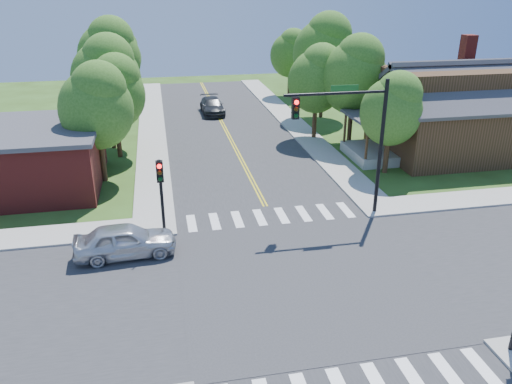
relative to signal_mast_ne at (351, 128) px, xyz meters
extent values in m
plane|color=#2F4816|center=(-3.91, -5.59, -4.85)|extent=(100.00, 100.00, 0.00)
cube|color=#2D2D30|center=(-3.91, -5.59, -4.83)|extent=(10.00, 90.00, 0.04)
cube|color=#2D2D30|center=(-3.91, -5.59, -4.83)|extent=(90.00, 10.00, 0.04)
cube|color=#2D2D30|center=(-3.91, -5.59, -4.85)|extent=(10.20, 10.20, 0.06)
cube|color=#9E9B93|center=(2.19, 19.41, -4.78)|extent=(2.20, 40.00, 0.14)
cube|color=#9E9B93|center=(-10.01, 19.41, -4.78)|extent=(2.20, 40.00, 0.14)
cube|color=white|center=(-8.11, 0.61, -4.80)|extent=(0.45, 2.00, 0.01)
cube|color=white|center=(-6.91, 0.61, -4.80)|extent=(0.45, 2.00, 0.01)
cube|color=white|center=(-5.71, 0.61, -4.80)|extent=(0.45, 2.00, 0.01)
cube|color=white|center=(-4.51, 0.61, -4.80)|extent=(0.45, 2.00, 0.01)
cube|color=white|center=(-3.31, 0.61, -4.80)|extent=(0.45, 2.00, 0.01)
cube|color=white|center=(-2.11, 0.61, -4.80)|extent=(0.45, 2.00, 0.01)
cube|color=white|center=(-0.91, 0.61, -4.80)|extent=(0.45, 2.00, 0.01)
cube|color=white|center=(0.29, 0.61, -4.80)|extent=(0.45, 2.00, 0.01)
cube|color=white|center=(-2.11, -11.79, -4.80)|extent=(0.45, 2.00, 0.01)
cube|color=white|center=(-0.91, -11.79, -4.80)|extent=(0.45, 2.00, 0.01)
cube|color=white|center=(0.29, -11.79, -4.80)|extent=(0.45, 2.00, 0.01)
cube|color=yellow|center=(-4.01, 20.66, -4.80)|extent=(0.10, 37.50, 0.01)
cube|color=yellow|center=(-3.81, 20.66, -4.80)|extent=(0.10, 37.50, 0.01)
cylinder|color=black|center=(1.69, 0.01, -1.25)|extent=(0.20, 0.20, 7.20)
cylinder|color=black|center=(-0.91, 0.01, 1.75)|extent=(5.20, 0.14, 0.14)
cube|color=#19591E|center=(-0.51, -0.04, 2.00)|extent=(1.40, 0.04, 0.30)
cube|color=black|center=(-2.91, 0.01, 1.12)|extent=(0.34, 0.28, 1.05)
sphere|color=#FF0C0C|center=(-2.91, -0.16, 1.44)|extent=(0.22, 0.22, 0.22)
sphere|color=#3F2605|center=(-2.91, -0.16, 1.12)|extent=(0.22, 0.22, 0.22)
sphere|color=#05330F|center=(-2.91, -0.16, 0.80)|extent=(0.22, 0.22, 0.22)
cylinder|color=black|center=(-9.51, 0.01, -2.95)|extent=(0.16, 0.16, 3.80)
cube|color=black|center=(-9.51, 0.01, -1.63)|extent=(0.34, 0.28, 1.05)
sphere|color=#FF0C0C|center=(-9.51, -0.16, -1.31)|extent=(0.22, 0.22, 0.22)
sphere|color=#3F2605|center=(-9.51, -0.16, -1.63)|extent=(0.22, 0.22, 0.22)
sphere|color=#05330F|center=(-9.51, -0.16, -1.95)|extent=(0.22, 0.22, 0.22)
cube|color=#332411|center=(11.29, 8.61, -2.85)|extent=(10.00, 8.00, 4.00)
cube|color=#9E9B93|center=(4.99, 8.61, -4.50)|extent=(2.60, 4.50, 0.70)
cylinder|color=#332411|center=(3.89, 6.61, -3.25)|extent=(0.18, 0.18, 2.50)
cylinder|color=#332411|center=(3.89, 10.61, -3.25)|extent=(0.18, 0.18, 2.50)
cube|color=#38383D|center=(4.99, 8.61, -1.90)|extent=(2.80, 4.80, 0.18)
cube|color=maroon|center=(13.79, 12.11, -1.30)|extent=(0.90, 0.90, 7.11)
cube|color=maroon|center=(-18.11, 7.61, -3.10)|extent=(10.00, 8.00, 3.50)
cube|color=#38383D|center=(-18.11, 7.61, -1.25)|extent=(10.40, 8.40, 0.25)
cylinder|color=#382314|center=(4.91, 5.73, -3.62)|extent=(0.34, 0.34, 2.47)
ellipsoid|color=#2F5819|center=(4.91, 5.73, -0.82)|extent=(3.90, 3.70, 4.29)
sphere|color=#2F5819|center=(5.21, 5.53, 0.34)|extent=(2.86, 2.86, 2.86)
cylinder|color=#382314|center=(4.91, 12.23, -3.32)|extent=(0.34, 0.34, 3.07)
ellipsoid|color=#2F5819|center=(4.91, 12.23, 0.16)|extent=(4.85, 4.60, 5.33)
sphere|color=#2F5819|center=(5.21, 12.03, 1.61)|extent=(3.55, 3.55, 3.55)
cylinder|color=#382314|center=(5.32, 20.41, -3.12)|extent=(0.34, 0.34, 3.47)
ellipsoid|color=#2F5819|center=(5.32, 20.41, 0.81)|extent=(5.48, 5.20, 6.02)
sphere|color=#2F5819|center=(5.62, 20.21, 2.45)|extent=(4.02, 4.02, 4.02)
cylinder|color=#382314|center=(4.77, 29.86, -3.52)|extent=(0.34, 0.34, 2.66)
ellipsoid|color=#2F5819|center=(4.77, 29.86, -0.51)|extent=(4.20, 3.99, 4.62)
sphere|color=#2F5819|center=(5.07, 29.66, 0.75)|extent=(3.08, 3.08, 3.08)
cylinder|color=#382314|center=(-12.97, 7.84, -3.46)|extent=(0.34, 0.34, 2.77)
ellipsoid|color=#2F5819|center=(-12.97, 7.84, -0.32)|extent=(4.38, 4.16, 4.82)
sphere|color=#2F5819|center=(-12.67, 7.64, 0.99)|extent=(3.21, 3.21, 3.21)
cylinder|color=#382314|center=(-12.83, 14.64, -3.29)|extent=(0.34, 0.34, 3.12)
ellipsoid|color=#2F5819|center=(-12.83, 14.64, 0.24)|extent=(4.92, 4.68, 5.42)
sphere|color=#2F5819|center=(-12.53, 14.44, 1.71)|extent=(3.61, 3.61, 3.61)
cylinder|color=#382314|center=(-13.14, 22.81, -3.17)|extent=(0.34, 0.34, 3.36)
ellipsoid|color=#2F5819|center=(-13.14, 22.81, 0.64)|extent=(5.31, 5.04, 5.84)
sphere|color=#2F5819|center=(-12.84, 22.61, 2.23)|extent=(3.89, 3.89, 3.89)
cylinder|color=#382314|center=(-12.76, 31.67, -3.52)|extent=(0.34, 0.34, 2.66)
ellipsoid|color=#2F5819|center=(-12.76, 31.67, -0.51)|extent=(4.20, 3.99, 4.62)
sphere|color=#2F5819|center=(-12.46, 31.47, 0.75)|extent=(3.08, 3.08, 3.08)
cylinder|color=#382314|center=(2.64, 13.99, -3.47)|extent=(0.34, 0.34, 2.76)
ellipsoid|color=#2F5819|center=(2.64, 13.99, -0.34)|extent=(4.36, 4.14, 4.80)
sphere|color=#2F5819|center=(2.94, 13.79, 0.96)|extent=(3.20, 3.20, 3.20)
cylinder|color=#382314|center=(-12.27, 12.44, -3.49)|extent=(0.34, 0.34, 2.71)
ellipsoid|color=#2F5819|center=(-12.27, 12.44, -0.43)|extent=(4.28, 4.07, 4.71)
sphere|color=#2F5819|center=(-11.97, 12.24, 0.86)|extent=(3.14, 3.14, 3.14)
imported|color=silver|center=(-11.27, -2.09, -4.08)|extent=(2.34, 4.72, 1.54)
imported|color=#282A2D|center=(-4.35, 23.57, -4.13)|extent=(2.07, 4.98, 1.44)
camera|label=1|loc=(-9.35, -22.67, 6.71)|focal=35.00mm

